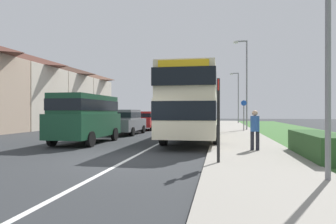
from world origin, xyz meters
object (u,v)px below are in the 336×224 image
(bus_stop_sign, at_px, (218,114))
(street_lamp_mid, at_px, (245,79))
(street_lamp_far, at_px, (237,94))
(parked_van_dark_green, at_px, (86,115))
(parked_car_red, at_px, (145,120))
(parked_car_grey, at_px, (126,121))
(cycle_route_sign, at_px, (244,114))
(double_decker_bus, at_px, (195,102))
(pedestrian_at_stop, at_px, (255,128))

(bus_stop_sign, relative_size, street_lamp_mid, 0.34)
(street_lamp_far, bearing_deg, parked_van_dark_green, -109.32)
(parked_car_red, relative_size, street_lamp_far, 0.60)
(parked_car_grey, relative_size, street_lamp_mid, 0.60)
(parked_car_grey, bearing_deg, cycle_route_sign, 26.16)
(bus_stop_sign, bearing_deg, double_decker_bus, 99.52)
(parked_car_red, height_order, cycle_route_sign, cycle_route_sign)
(bus_stop_sign, bearing_deg, parked_car_red, 111.34)
(cycle_route_sign, bearing_deg, street_lamp_far, 88.54)
(parked_van_dark_green, distance_m, street_lamp_mid, 14.62)
(double_decker_bus, height_order, parked_van_dark_green, double_decker_bus)
(double_decker_bus, distance_m, street_lamp_far, 23.36)
(pedestrian_at_stop, xyz_separation_m, street_lamp_mid, (0.77, 13.62, 3.36))
(double_decker_bus, xyz_separation_m, cycle_route_sign, (3.29, 7.23, -0.72))
(parked_car_grey, xyz_separation_m, parked_car_red, (-0.01, 5.40, -0.06))
(pedestrian_at_stop, height_order, bus_stop_sign, bus_stop_sign)
(bus_stop_sign, height_order, street_lamp_far, street_lamp_far)
(double_decker_bus, distance_m, parked_van_dark_green, 6.06)
(parked_car_red, distance_m, pedestrian_at_stop, 15.74)
(bus_stop_sign, bearing_deg, street_lamp_far, 85.73)
(cycle_route_sign, bearing_deg, pedestrian_at_stop, -92.51)
(parked_car_red, distance_m, cycle_route_sign, 8.53)
(double_decker_bus, relative_size, street_lamp_mid, 1.49)
(parked_van_dark_green, height_order, street_lamp_mid, street_lamp_mid)
(pedestrian_at_stop, xyz_separation_m, bus_stop_sign, (-1.38, -3.01, 0.56))
(bus_stop_sign, relative_size, cycle_route_sign, 1.03)
(parked_car_grey, bearing_deg, bus_stop_sign, -60.01)
(parked_car_red, height_order, street_lamp_mid, street_lamp_mid)
(parked_car_grey, bearing_deg, street_lamp_far, 66.12)
(parked_car_grey, xyz_separation_m, street_lamp_far, (8.81, 19.89, 2.94))
(bus_stop_sign, xyz_separation_m, street_lamp_far, (2.32, 31.13, 2.36))
(double_decker_bus, height_order, pedestrian_at_stop, double_decker_bus)
(parked_van_dark_green, xyz_separation_m, parked_car_grey, (0.23, 5.87, -0.49))
(parked_car_grey, bearing_deg, street_lamp_mid, 31.99)
(parked_van_dark_green, xyz_separation_m, street_lamp_far, (9.04, 25.76, 2.45))
(parked_car_grey, distance_m, cycle_route_sign, 9.38)
(double_decker_bus, height_order, bus_stop_sign, double_decker_bus)
(parked_van_dark_green, distance_m, parked_car_red, 11.28)
(double_decker_bus, height_order, street_lamp_mid, street_lamp_mid)
(parked_van_dark_green, distance_m, parked_car_grey, 5.90)
(parked_car_red, distance_m, bus_stop_sign, 17.87)
(double_decker_bus, relative_size, street_lamp_far, 1.68)
(parked_car_red, height_order, pedestrian_at_stop, pedestrian_at_stop)
(parked_van_dark_green, bearing_deg, pedestrian_at_stop, -16.25)
(parked_car_grey, distance_m, bus_stop_sign, 12.99)
(pedestrian_at_stop, height_order, street_lamp_mid, street_lamp_mid)
(pedestrian_at_stop, bearing_deg, parked_van_dark_green, 163.75)
(street_lamp_mid, bearing_deg, parked_car_grey, -148.01)
(pedestrian_at_stop, xyz_separation_m, street_lamp_far, (0.94, 28.12, 2.92))
(street_lamp_mid, xyz_separation_m, street_lamp_far, (0.17, 14.50, -0.43))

